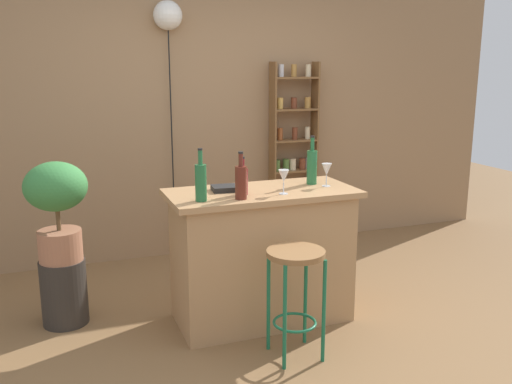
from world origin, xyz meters
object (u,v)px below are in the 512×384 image
(cookbook, at_px, (227,188))
(pendant_globe_light, at_px, (168,18))
(plant_stool, at_px, (64,292))
(bottle_olive_oil, at_px, (312,166))
(bottle_sauce_amber, at_px, (243,181))
(bottle_wine_red, at_px, (241,181))
(wine_glass_left, at_px, (327,170))
(potted_plant, at_px, (57,202))
(bar_stool, at_px, (296,277))
(bottle_spirits_clear, at_px, (201,181))
(wine_glass_center, at_px, (284,177))
(spice_shelf, at_px, (294,156))

(cookbook, distance_m, pendant_globe_light, 1.91)
(plant_stool, bearing_deg, cookbook, -17.16)
(bottle_olive_oil, xyz_separation_m, bottle_sauce_amber, (-0.58, -0.14, -0.04))
(bottle_wine_red, bearing_deg, wine_glass_left, 12.23)
(bottle_sauce_amber, relative_size, wine_glass_left, 1.55)
(potted_plant, height_order, cookbook, potted_plant)
(bar_stool, distance_m, cookbook, 0.81)
(bar_stool, height_order, bottle_spirits_clear, bottle_spirits_clear)
(bottle_wine_red, relative_size, pendant_globe_light, 0.13)
(bottle_spirits_clear, xyz_separation_m, bottle_olive_oil, (0.88, 0.21, 0.00))
(bottle_spirits_clear, xyz_separation_m, pendant_globe_light, (0.18, 1.69, 1.11))
(potted_plant, bearing_deg, bar_stool, -36.51)
(bottle_wine_red, distance_m, wine_glass_left, 0.71)
(wine_glass_left, relative_size, pendant_globe_light, 0.07)
(bottle_spirits_clear, relative_size, bottle_wine_red, 1.09)
(bar_stool, bearing_deg, plant_stool, 143.49)
(bottle_olive_oil, bearing_deg, wine_glass_center, -145.07)
(potted_plant, relative_size, cookbook, 3.29)
(bottle_spirits_clear, bearing_deg, potted_plant, 146.74)
(spice_shelf, relative_size, potted_plant, 2.61)
(bottle_olive_oil, bearing_deg, plant_stool, 168.71)
(bottle_wine_red, xyz_separation_m, wine_glass_left, (0.69, 0.15, 0.00))
(bar_stool, distance_m, bottle_sauce_amber, 0.74)
(wine_glass_left, bearing_deg, wine_glass_center, -163.16)
(bar_stool, xyz_separation_m, bottle_wine_red, (-0.22, 0.38, 0.54))
(bottle_spirits_clear, bearing_deg, wine_glass_center, -0.51)
(bar_stool, distance_m, plant_stool, 1.68)
(bottle_wine_red, xyz_separation_m, pendant_globe_light, (-0.07, 1.73, 1.12))
(potted_plant, relative_size, bottle_spirits_clear, 2.06)
(spice_shelf, distance_m, bottle_wine_red, 2.04)
(spice_shelf, distance_m, cookbook, 1.82)
(plant_stool, relative_size, pendant_globe_light, 0.20)
(cookbook, bearing_deg, bottle_sauce_amber, -62.68)
(plant_stool, xyz_separation_m, potted_plant, (0.00, 0.00, 0.65))
(bottle_olive_oil, relative_size, pendant_globe_light, 0.15)
(spice_shelf, distance_m, plant_stool, 2.58)
(spice_shelf, bearing_deg, bar_stool, -113.79)
(plant_stool, height_order, potted_plant, potted_plant)
(spice_shelf, xyz_separation_m, potted_plant, (-2.24, -1.08, -0.02))
(bottle_spirits_clear, bearing_deg, bottle_sauce_amber, 13.52)
(bar_stool, distance_m, potted_plant, 1.69)
(wine_glass_left, height_order, cookbook, wine_glass_left)
(wine_glass_left, bearing_deg, bar_stool, -131.44)
(spice_shelf, height_order, bottle_olive_oil, spice_shelf)
(bar_stool, xyz_separation_m, bottle_sauce_amber, (-0.17, 0.50, 0.52))
(bottle_wine_red, relative_size, wine_glass_left, 1.87)
(bottle_sauce_amber, distance_m, bottle_wine_red, 0.13)
(spice_shelf, distance_m, wine_glass_center, 1.85)
(wine_glass_left, bearing_deg, bottle_olive_oil, 121.06)
(plant_stool, height_order, bottle_sauce_amber, bottle_sauce_amber)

